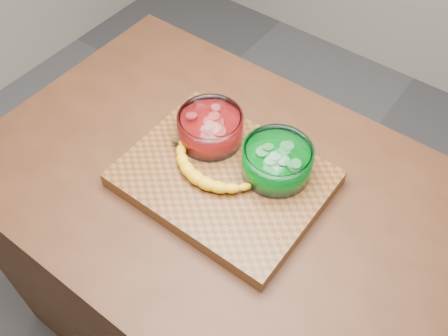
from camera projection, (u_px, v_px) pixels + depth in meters
The scene contains 6 objects.
ground at pixel (224, 326), 1.88m from camera, with size 3.50×3.50×0.00m, color #55555A.
counter at pixel (224, 272), 1.53m from camera, with size 1.20×0.80×0.90m, color #492715.
cutting_board at pixel (224, 179), 1.16m from camera, with size 0.45×0.35×0.04m, color brown.
bowl_red at pixel (210, 128), 1.19m from camera, with size 0.16×0.16×0.07m.
bowl_green at pixel (277, 161), 1.12m from camera, with size 0.16×0.16×0.07m.
banana at pixel (206, 170), 1.13m from camera, with size 0.25×0.12×0.04m, color #EFAF15, non-canonical shape.
Camera 1 is at (0.42, -0.56, 1.84)m, focal length 40.00 mm.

